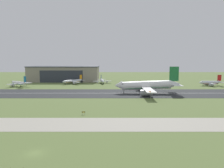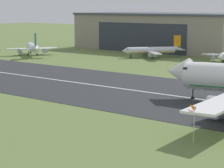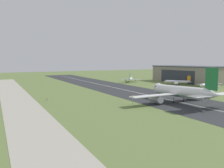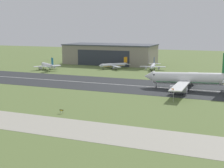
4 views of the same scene
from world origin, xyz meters
TOP-DOWN VIEW (x-y plane):
  - ground_plane at (0.00, 50.20)m, footprint 660.51×660.51m
  - runway_strip at (0.00, 100.40)m, footprint 420.51×41.77m
  - runway_centreline at (0.00, 100.40)m, footprint 378.46×0.70m
  - taxiway_road at (0.00, 25.03)m, footprint 315.38×17.19m
  - hangar_building at (-33.68, 191.35)m, footprint 75.92×34.84m
  - airplane_landing at (43.74, 99.89)m, footprint 46.53×58.16m
  - airplane_parked_west at (108.88, 145.32)m, footprint 21.19×18.90m
  - airplane_parked_centre at (-19.38, 160.98)m, footprint 21.57×21.67m
  - airplane_parked_east at (-62.96, 138.90)m, footprint 23.19×21.01m
  - airplane_parked_far_east at (9.36, 166.76)m, footprint 18.99×25.68m
  - windsock_pole at (40.87, 72.30)m, footprint 2.01×2.06m
  - runway_sign at (7.16, 38.72)m, footprint 1.44×0.13m

SIDE VIEW (x-z plane):
  - ground_plane at x=0.00m, z-range 0.00..0.00m
  - taxiway_road at x=0.00m, z-range 0.00..0.05m
  - runway_strip at x=0.00m, z-range 0.00..0.06m
  - runway_centreline at x=0.00m, z-range 0.06..0.07m
  - runway_sign at x=7.16m, z-range 0.36..1.84m
  - airplane_parked_far_east at x=9.36m, z-range -1.45..6.88m
  - airplane_parked_centre at x=-19.38m, z-range -1.45..7.14m
  - airplane_parked_west at x=108.88m, z-range -2.13..7.90m
  - airplane_parked_east at x=-62.96m, z-range -1.68..7.97m
  - windsock_pole at x=40.87m, z-range 2.21..7.83m
  - airplane_landing at x=43.74m, z-range -3.92..14.91m
  - hangar_building at x=-33.68m, z-range 0.02..16.78m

